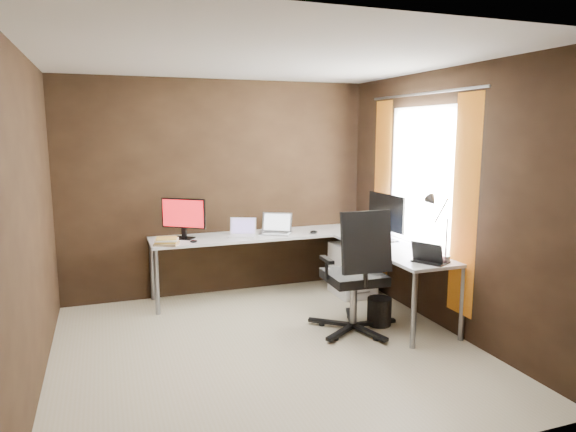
# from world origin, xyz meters

# --- Properties ---
(room) EXTENTS (3.60, 3.60, 2.50)m
(room) POSITION_xyz_m (0.34, 0.07, 1.28)
(room) COLOR #BCB092
(room) RESTS_ON ground
(desk) EXTENTS (2.65, 2.25, 0.73)m
(desk) POSITION_xyz_m (0.84, 1.04, 0.68)
(desk) COLOR silver
(desk) RESTS_ON ground
(drawer_pedestal) EXTENTS (0.42, 0.50, 0.60)m
(drawer_pedestal) POSITION_xyz_m (1.43, 1.15, 0.30)
(drawer_pedestal) COLOR silver
(drawer_pedestal) RESTS_ON ground
(monitor_left) EXTENTS (0.44, 0.32, 0.45)m
(monitor_left) POSITION_xyz_m (-0.46, 1.56, 0.98)
(monitor_left) COLOR black
(monitor_left) RESTS_ON desk
(monitor_right) EXTENTS (0.17, 0.63, 0.52)m
(monitor_right) POSITION_xyz_m (1.59, 0.69, 1.02)
(monitor_right) COLOR black
(monitor_right) RESTS_ON desk
(laptop_white) EXTENTS (0.36, 0.31, 0.20)m
(laptop_white) POSITION_xyz_m (0.19, 1.48, 0.78)
(laptop_white) COLOR silver
(laptop_white) RESTS_ON desk
(laptop_silver) EXTENTS (0.43, 0.39, 0.23)m
(laptop_silver) POSITION_xyz_m (0.59, 1.48, 0.78)
(laptop_silver) COLOR silver
(laptop_silver) RESTS_ON desk
(laptop_black_big) EXTENTS (0.44, 0.49, 0.27)m
(laptop_black_big) POSITION_xyz_m (1.34, 0.68, 0.79)
(laptop_black_big) COLOR black
(laptop_black_big) RESTS_ON desk
(laptop_black_small) EXTENTS (0.33, 0.36, 0.20)m
(laptop_black_small) POSITION_xyz_m (1.47, -0.28, 0.77)
(laptop_black_small) COLOR black
(laptop_black_small) RESTS_ON desk
(book_stack) EXTENTS (0.30, 0.27, 0.08)m
(book_stack) POSITION_xyz_m (-0.68, 1.30, 0.77)
(book_stack) COLOR tan
(book_stack) RESTS_ON desk
(mouse_left) EXTENTS (0.09, 0.07, 0.03)m
(mouse_left) POSITION_xyz_m (-0.40, 1.30, 0.75)
(mouse_left) COLOR black
(mouse_left) RESTS_ON desk
(mouse_corner) EXTENTS (0.11, 0.08, 0.04)m
(mouse_corner) POSITION_xyz_m (1.01, 1.33, 0.75)
(mouse_corner) COLOR black
(mouse_corner) RESTS_ON desk
(desk_lamp) EXTENTS (0.20, 0.23, 0.63)m
(desk_lamp) POSITION_xyz_m (1.55, -0.25, 1.12)
(desk_lamp) COLOR slate
(desk_lamp) RESTS_ON desk
(office_chair) EXTENTS (0.68, 0.68, 1.21)m
(office_chair) POSITION_xyz_m (0.94, 0.11, 0.35)
(office_chair) COLOR black
(office_chair) RESTS_ON ground
(wastebasket) EXTENTS (0.31, 0.31, 0.28)m
(wastebasket) POSITION_xyz_m (1.24, 0.19, 0.14)
(wastebasket) COLOR black
(wastebasket) RESTS_ON ground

